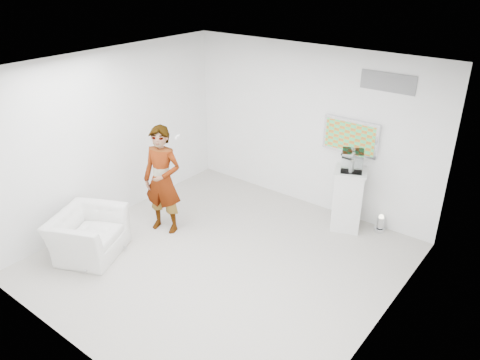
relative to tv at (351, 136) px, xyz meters
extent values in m
cube|color=#A5A097|center=(-0.85, -2.45, -1.55)|extent=(5.00, 5.00, 0.01)
cube|color=#2A292C|center=(-0.85, -2.45, 1.45)|extent=(5.00, 5.00, 0.01)
cube|color=white|center=(-0.85, 0.05, -0.05)|extent=(5.00, 0.01, 3.00)
cube|color=white|center=(-0.85, -4.95, -0.05)|extent=(5.00, 0.01, 3.00)
cube|color=white|center=(-3.35, -2.45, -0.05)|extent=(0.01, 5.00, 3.00)
cube|color=white|center=(1.65, -2.45, -0.05)|extent=(0.01, 5.00, 3.00)
cube|color=silver|center=(0.00, 0.00, 0.00)|extent=(1.00, 0.08, 0.60)
cube|color=slate|center=(0.50, 0.04, 1.00)|extent=(0.90, 0.02, 0.30)
imported|color=silver|center=(-2.24, -2.33, -0.61)|extent=(0.78, 0.62, 1.88)
imported|color=silver|center=(-2.64, -3.61, -1.20)|extent=(1.31, 1.38, 0.71)
cube|color=silver|center=(0.22, -0.34, -1.00)|extent=(0.69, 0.69, 1.10)
cylinder|color=silver|center=(0.76, -0.11, -1.40)|extent=(0.20, 0.20, 0.31)
cube|color=silver|center=(0.22, -0.34, -0.28)|extent=(0.46, 0.46, 0.35)
cube|color=silver|center=(0.22, -0.34, -0.35)|extent=(0.07, 0.15, 0.20)
cube|color=silver|center=(-2.04, -2.12, 0.15)|extent=(0.08, 0.14, 0.03)
camera|label=1|loc=(3.12, -7.10, 2.78)|focal=35.00mm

